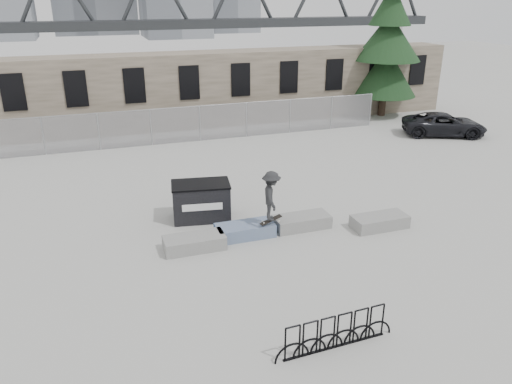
{
  "coord_description": "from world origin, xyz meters",
  "views": [
    {
      "loc": [
        -5.95,
        -14.61,
        7.85
      ],
      "look_at": [
        -0.64,
        0.89,
        1.3
      ],
      "focal_mm": 35.0,
      "sensor_mm": 36.0,
      "label": 1
    }
  ],
  "objects_px": {
    "planter_far_left": "(194,242)",
    "spruce_tree": "(388,41)",
    "planter_center_left": "(245,230)",
    "planter_center_right": "(302,221)",
    "suv": "(444,124)",
    "skateboarder": "(271,196)",
    "planter_offset": "(380,221)",
    "bike_rack": "(336,332)",
    "dumpster": "(201,201)"
  },
  "relations": [
    {
      "from": "planter_far_left",
      "to": "planter_center_right",
      "type": "relative_size",
      "value": 1.0
    },
    {
      "from": "spruce_tree",
      "to": "planter_center_left",
      "type": "bearing_deg",
      "value": -134.99
    },
    {
      "from": "spruce_tree",
      "to": "skateboarder",
      "type": "relative_size",
      "value": 6.18
    },
    {
      "from": "spruce_tree",
      "to": "planter_offset",
      "type": "bearing_deg",
      "value": -122.28
    },
    {
      "from": "planter_far_left",
      "to": "spruce_tree",
      "type": "xyz_separation_m",
      "value": [
        16.39,
        14.87,
        4.66
      ]
    },
    {
      "from": "planter_center_right",
      "to": "planter_offset",
      "type": "xyz_separation_m",
      "value": [
        2.64,
        -0.91,
        0.0
      ]
    },
    {
      "from": "planter_center_left",
      "to": "planter_center_right",
      "type": "bearing_deg",
      "value": 0.34
    },
    {
      "from": "dumpster",
      "to": "planter_offset",
      "type": "bearing_deg",
      "value": -16.63
    },
    {
      "from": "suv",
      "to": "skateboarder",
      "type": "height_order",
      "value": "skateboarder"
    },
    {
      "from": "planter_center_left",
      "to": "suv",
      "type": "xyz_separation_m",
      "value": [
        15.16,
        8.82,
        0.41
      ]
    },
    {
      "from": "bike_rack",
      "to": "skateboarder",
      "type": "xyz_separation_m",
      "value": [
        0.61,
        5.98,
        1.07
      ]
    },
    {
      "from": "planter_offset",
      "to": "bike_rack",
      "type": "distance_m",
      "value": 7.04
    },
    {
      "from": "suv",
      "to": "skateboarder",
      "type": "relative_size",
      "value": 2.56
    },
    {
      "from": "dumpster",
      "to": "skateboarder",
      "type": "xyz_separation_m",
      "value": [
        1.92,
        -2.23,
        0.8
      ]
    },
    {
      "from": "dumpster",
      "to": "suv",
      "type": "bearing_deg",
      "value": 32.18
    },
    {
      "from": "planter_offset",
      "to": "bike_rack",
      "type": "xyz_separation_m",
      "value": [
        -4.55,
        -5.37,
        0.19
      ]
    },
    {
      "from": "planter_offset",
      "to": "spruce_tree",
      "type": "bearing_deg",
      "value": 57.72
    },
    {
      "from": "planter_center_left",
      "to": "bike_rack",
      "type": "relative_size",
      "value": 0.64
    },
    {
      "from": "skateboarder",
      "to": "bike_rack",
      "type": "bearing_deg",
      "value": -172.19
    },
    {
      "from": "planter_center_left",
      "to": "suv",
      "type": "bearing_deg",
      "value": 30.17
    },
    {
      "from": "suv",
      "to": "skateboarder",
      "type": "bearing_deg",
      "value": 146.43
    },
    {
      "from": "planter_far_left",
      "to": "planter_center_left",
      "type": "relative_size",
      "value": 1.0
    },
    {
      "from": "spruce_tree",
      "to": "planter_far_left",
      "type": "bearing_deg",
      "value": -137.77
    },
    {
      "from": "planter_center_right",
      "to": "suv",
      "type": "distance_m",
      "value": 15.72
    },
    {
      "from": "skateboarder",
      "to": "suv",
      "type": "bearing_deg",
      "value": -43.94
    },
    {
      "from": "planter_far_left",
      "to": "suv",
      "type": "relative_size",
      "value": 0.42
    },
    {
      "from": "planter_far_left",
      "to": "planter_center_left",
      "type": "distance_m",
      "value": 1.88
    },
    {
      "from": "planter_far_left",
      "to": "skateboarder",
      "type": "bearing_deg",
      "value": 1.11
    },
    {
      "from": "planter_center_right",
      "to": "spruce_tree",
      "type": "distance_m",
      "value": 19.65
    },
    {
      "from": "bike_rack",
      "to": "suv",
      "type": "distance_m",
      "value": 21.21
    },
    {
      "from": "planter_center_right",
      "to": "suv",
      "type": "relative_size",
      "value": 0.42
    },
    {
      "from": "spruce_tree",
      "to": "suv",
      "type": "height_order",
      "value": "spruce_tree"
    },
    {
      "from": "planter_far_left",
      "to": "suv",
      "type": "distance_m",
      "value": 19.32
    },
    {
      "from": "planter_center_left",
      "to": "bike_rack",
      "type": "height_order",
      "value": "bike_rack"
    },
    {
      "from": "planter_center_left",
      "to": "bike_rack",
      "type": "xyz_separation_m",
      "value": [
        0.24,
        -6.26,
        0.19
      ]
    },
    {
      "from": "planter_far_left",
      "to": "dumpster",
      "type": "xyz_separation_m",
      "value": [
        0.78,
        2.28,
        0.46
      ]
    },
    {
      "from": "planter_far_left",
      "to": "bike_rack",
      "type": "distance_m",
      "value": 6.29
    },
    {
      "from": "planter_center_right",
      "to": "skateboarder",
      "type": "distance_m",
      "value": 1.83
    },
    {
      "from": "planter_center_left",
      "to": "planter_offset",
      "type": "relative_size",
      "value": 1.0
    },
    {
      "from": "bike_rack",
      "to": "suv",
      "type": "height_order",
      "value": "suv"
    },
    {
      "from": "planter_center_right",
      "to": "suv",
      "type": "bearing_deg",
      "value": 34.06
    },
    {
      "from": "planter_far_left",
      "to": "planter_offset",
      "type": "distance_m",
      "value": 6.66
    },
    {
      "from": "dumpster",
      "to": "suv",
      "type": "relative_size",
      "value": 0.48
    },
    {
      "from": "planter_center_right",
      "to": "skateboarder",
      "type": "relative_size",
      "value": 1.07
    },
    {
      "from": "spruce_tree",
      "to": "dumpster",
      "type": "bearing_deg",
      "value": -141.12
    },
    {
      "from": "planter_offset",
      "to": "spruce_tree",
      "type": "relative_size",
      "value": 0.17
    },
    {
      "from": "bike_rack",
      "to": "spruce_tree",
      "type": "bearing_deg",
      "value": 55.5
    },
    {
      "from": "skateboarder",
      "to": "planter_center_left",
      "type": "bearing_deg",
      "value": 85.45
    },
    {
      "from": "planter_center_right",
      "to": "planter_center_left",
      "type": "bearing_deg",
      "value": -179.66
    },
    {
      "from": "planter_center_left",
      "to": "planter_center_right",
      "type": "xyz_separation_m",
      "value": [
        2.14,
        0.01,
        0.0
      ]
    }
  ]
}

